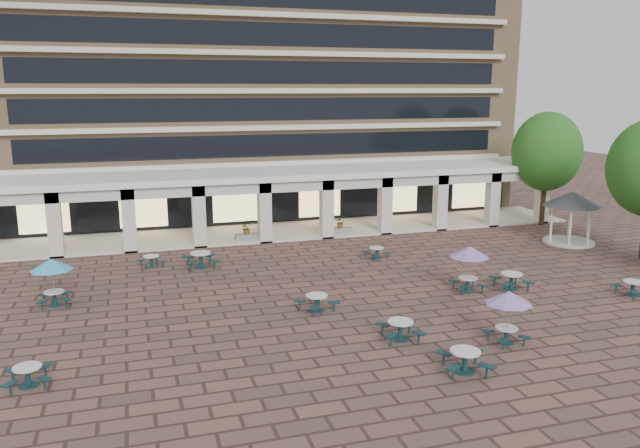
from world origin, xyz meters
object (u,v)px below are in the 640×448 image
Objects in this scene: picnic_table_0 at (28,374)px; gazebo at (572,205)px; picnic_table_2 at (400,328)px; planter_right at (341,227)px; picnic_table_1 at (465,359)px; planter_left at (247,233)px.

gazebo is at bearing 15.95° from picnic_table_0.
planter_right is at bearing 84.80° from picnic_table_2.
gazebo reaches higher than picnic_table_2.
picnic_table_2 reaches higher than picnic_table_0.
picnic_table_1 is at bearing -97.01° from planter_right.
picnic_table_1 is 3.50m from picnic_table_2.
planter_right is at bearing 95.07° from picnic_table_1.
picnic_table_2 is (13.67, 0.02, 0.05)m from picnic_table_0.
planter_right reaches higher than picnic_table_2.
picnic_table_1 is 22.05m from gazebo.
picnic_table_0 is 32.94m from gazebo.
picnic_table_0 is 15.03m from picnic_table_1.
picnic_table_2 is at bearing -101.31° from planter_right.
planter_left is 6.52m from planter_right.
planter_left is at bearing -180.00° from planter_right.
picnic_table_1 is 1.38× the size of planter_right.
picnic_table_1 is 21.59m from planter_right.
picnic_table_2 is 18.42m from planter_right.
planter_right is (2.63, 21.42, 0.05)m from picnic_table_1.
picnic_table_1 is 1.10× the size of picnic_table_2.
planter_left is (-3.88, 21.42, 0.06)m from picnic_table_1.
picnic_table_1 is at bearing -79.72° from planter_left.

